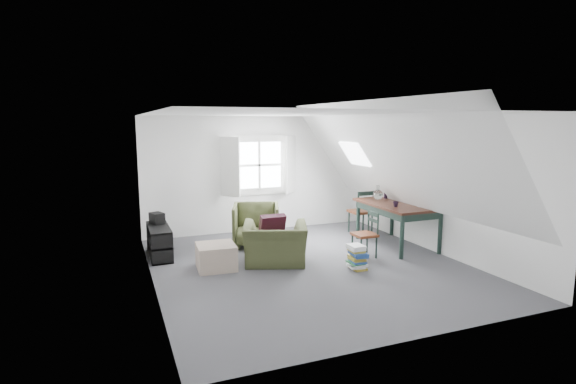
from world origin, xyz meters
name	(u,v)px	position (x,y,z in m)	size (l,w,h in m)	color
floor	(310,266)	(0.00, 0.00, 0.00)	(5.50, 5.50, 0.00)	#4B4B50
ceiling	(311,114)	(0.00, 0.00, 2.50)	(5.50, 5.50, 0.00)	white
wall_back	(259,174)	(0.00, 2.75, 1.25)	(5.00, 5.00, 0.00)	white
wall_front	(418,229)	(0.00, -2.75, 1.25)	(5.00, 5.00, 0.00)	white
wall_left	(150,202)	(-2.50, 0.00, 1.25)	(5.50, 5.50, 0.00)	white
wall_right	(436,184)	(2.50, 0.00, 1.25)	(5.50, 5.50, 0.00)	white
slope_left	(216,163)	(-1.55, 0.00, 1.78)	(5.50, 5.50, 0.00)	white
slope_right	(393,157)	(1.55, 0.00, 1.78)	(5.50, 5.50, 0.00)	white
dormer_window	(260,165)	(0.00, 2.68, 1.45)	(1.71, 0.35, 1.30)	white
skylight	(355,154)	(1.55, 1.30, 1.75)	(0.55, 0.75, 0.04)	white
armchair_near	(275,263)	(-0.49, 0.37, 0.00)	(1.05, 0.92, 0.68)	#3A4022
armchair_far	(256,245)	(-0.44, 1.58, 0.00)	(0.87, 0.89, 0.81)	#3A4022
throw_pillow	(272,227)	(-0.49, 0.52, 0.60)	(0.44, 0.13, 0.44)	#360E1D
ottoman	(216,257)	(-1.48, 0.46, 0.20)	(0.61, 0.61, 0.41)	tan
dining_table	(397,209)	(2.07, 0.54, 0.73)	(1.00, 1.67, 0.84)	black
demijohn	(378,194)	(1.92, 0.99, 0.95)	(0.20, 0.20, 0.28)	silver
vase_twigs	(386,192)	(2.17, 1.09, 0.96)	(0.07, 0.08, 0.56)	black
cup	(396,207)	(1.82, 0.24, 0.84)	(0.11, 0.11, 0.10)	black
paper_box	(421,205)	(2.27, 0.09, 0.86)	(0.13, 0.09, 0.04)	white
dining_chair_far	(362,211)	(1.94, 1.63, 0.49)	(0.44, 0.44, 0.94)	#612B16
dining_chair_near	(366,234)	(1.14, 0.13, 0.42)	(0.38, 0.38, 0.81)	#612B16
media_shelf	(160,243)	(-2.27, 1.46, 0.25)	(0.36, 1.07, 0.55)	black
electronics_box	(157,219)	(-2.27, 1.75, 0.64)	(0.19, 0.27, 0.22)	black
magazine_stack	(357,257)	(0.65, -0.41, 0.20)	(0.30, 0.36, 0.40)	#B29933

